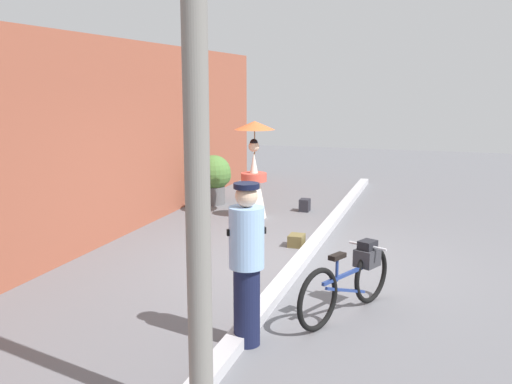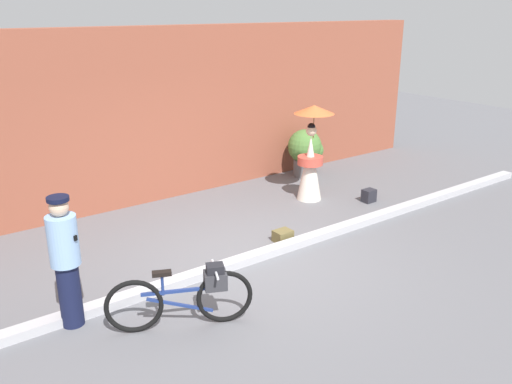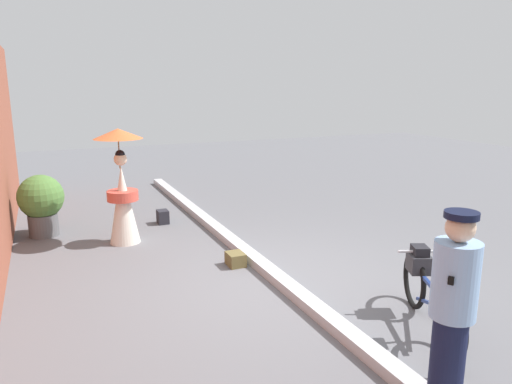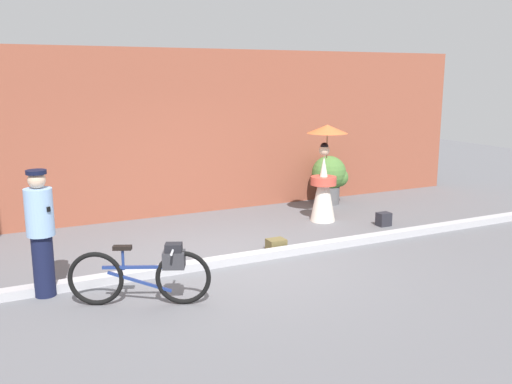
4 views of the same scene
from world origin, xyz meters
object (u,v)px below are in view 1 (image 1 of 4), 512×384
Objects in this scene: backpack_spare at (297,240)px; backpack_on_pavement at (305,205)px; person_with_parasol at (254,170)px; utility_pole at (196,103)px; person_officer at (247,261)px; bicycle_near_officer at (351,278)px; potted_plant_by_door at (215,176)px.

backpack_on_pavement is at bearing 10.16° from backpack_spare.
person_with_parasol is 0.38× the size of utility_pole.
utility_pole reaches higher than person_with_parasol.
person_officer is 0.88× the size of person_with_parasol.
utility_pole reaches higher than bicycle_near_officer.
person_officer is 2.06m from utility_pole.
backpack_on_pavement is 0.88× the size of backpack_spare.
backpack_on_pavement is at bearing 18.60° from bicycle_near_officer.
utility_pole is at bearing -158.78° from potted_plant_by_door.
person_officer is 1.54× the size of potted_plant_by_door.
utility_pole is (-6.55, -1.72, 1.49)m from person_with_parasol.
person_with_parasol is 2.26m from backpack_spare.
backpack_spare is (2.41, 1.21, -0.31)m from bicycle_near_officer.
bicycle_near_officer is 1.45m from person_officer.
backpack_on_pavement is (6.00, 0.80, -0.73)m from person_officer.
person_officer reaches higher than potted_plant_by_door.
person_officer reaches higher than backpack_on_pavement.
person_with_parasol reaches higher than backpack_spare.
person_with_parasol reaches higher than bicycle_near_officer.
bicycle_near_officer is 4.82m from person_with_parasol.
backpack_on_pavement is 0.05× the size of utility_pole.
backpack_on_pavement is at bearing -45.46° from person_with_parasol.
potted_plant_by_door is 8.22m from utility_pole.
person_with_parasol reaches higher than person_officer.
utility_pole reaches higher than potted_plant_by_door.
backpack_on_pavement is 2.54m from backpack_spare.
potted_plant_by_door is (0.93, 1.18, -0.32)m from person_with_parasol.
backpack_spare is at bearing 5.81° from person_officer.
backpack_spare is 0.06× the size of utility_pole.
backpack_on_pavement is at bearing 7.63° from person_officer.
potted_plant_by_door reaches higher than backpack_on_pavement.
backpack_spare is at bearing -143.30° from person_with_parasol.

